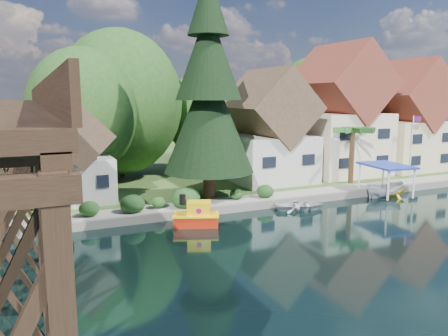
{
  "coord_description": "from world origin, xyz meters",
  "views": [
    {
      "loc": [
        -14.53,
        -21.38,
        8.88
      ],
      "look_at": [
        -2.21,
        6.0,
        3.87
      ],
      "focal_mm": 35.0,
      "sensor_mm": 36.0,
      "label": 1
    }
  ],
  "objects_px": {
    "tugboat": "(197,216)",
    "house_center": "(338,118)",
    "trestle_bridge": "(1,161)",
    "house_right": "(404,123)",
    "flagpole": "(413,140)",
    "shed": "(79,160)",
    "house_left": "(268,134)",
    "boat_yellow": "(392,189)",
    "boat_canopy": "(385,183)",
    "boat_white_a": "(300,204)",
    "conifer": "(209,92)",
    "palm_tree": "(353,131)"
  },
  "relations": [
    {
      "from": "house_left",
      "to": "boat_yellow",
      "type": "xyz_separation_m",
      "value": [
        7.52,
        -9.04,
        -4.43
      ]
    },
    {
      "from": "flagpole",
      "to": "tugboat",
      "type": "bearing_deg",
      "value": -168.31
    },
    {
      "from": "boat_white_a",
      "to": "boat_yellow",
      "type": "relative_size",
      "value": 1.44
    },
    {
      "from": "trestle_bridge",
      "to": "flagpole",
      "type": "height_order",
      "value": "trestle_bridge"
    },
    {
      "from": "house_left",
      "to": "conifer",
      "type": "bearing_deg",
      "value": -149.74
    },
    {
      "from": "palm_tree",
      "to": "boat_yellow",
      "type": "xyz_separation_m",
      "value": [
        0.83,
        -4.47,
        -4.77
      ]
    },
    {
      "from": "tugboat",
      "to": "boat_white_a",
      "type": "xyz_separation_m",
      "value": [
        8.94,
        0.74,
        -0.27
      ]
    },
    {
      "from": "trestle_bridge",
      "to": "house_left",
      "type": "xyz_separation_m",
      "value": [
        23.0,
        10.83,
        -0.21
      ]
    },
    {
      "from": "flagpole",
      "to": "boat_canopy",
      "type": "bearing_deg",
      "value": -150.98
    },
    {
      "from": "shed",
      "to": "tugboat",
      "type": "height_order",
      "value": "shed"
    },
    {
      "from": "house_center",
      "to": "boat_yellow",
      "type": "xyz_separation_m",
      "value": [
        -1.48,
        -9.54,
        -5.71
      ]
    },
    {
      "from": "house_left",
      "to": "boat_yellow",
      "type": "bearing_deg",
      "value": -50.22
    },
    {
      "from": "trestle_bridge",
      "to": "boat_white_a",
      "type": "height_order",
      "value": "trestle_bridge"
    },
    {
      "from": "tugboat",
      "to": "flagpole",
      "type": "bearing_deg",
      "value": 11.69
    },
    {
      "from": "house_center",
      "to": "shed",
      "type": "bearing_deg",
      "value": -175.76
    },
    {
      "from": "house_right",
      "to": "conifer",
      "type": "height_order",
      "value": "conifer"
    },
    {
      "from": "house_center",
      "to": "conifer",
      "type": "bearing_deg",
      "value": -162.91
    },
    {
      "from": "tugboat",
      "to": "boat_yellow",
      "type": "relative_size",
      "value": 1.31
    },
    {
      "from": "shed",
      "to": "conifer",
      "type": "bearing_deg",
      "value": -18.57
    },
    {
      "from": "house_center",
      "to": "house_right",
      "type": "relative_size",
      "value": 1.12
    },
    {
      "from": "trestle_bridge",
      "to": "house_right",
      "type": "xyz_separation_m",
      "value": [
        41.0,
        10.83,
        0.43
      ]
    },
    {
      "from": "house_left",
      "to": "boat_canopy",
      "type": "xyz_separation_m",
      "value": [
        6.76,
        -9.01,
        -3.88
      ]
    },
    {
      "from": "shed",
      "to": "house_left",
      "type": "bearing_deg",
      "value": 4.77
    },
    {
      "from": "shed",
      "to": "flagpole",
      "type": "distance_m",
      "value": 32.5
    },
    {
      "from": "boat_white_a",
      "to": "boat_canopy",
      "type": "distance_m",
      "value": 9.2
    },
    {
      "from": "palm_tree",
      "to": "shed",
      "type": "bearing_deg",
      "value": 172.92
    },
    {
      "from": "house_left",
      "to": "shed",
      "type": "relative_size",
      "value": 1.4
    },
    {
      "from": "trestle_bridge",
      "to": "boat_yellow",
      "type": "distance_m",
      "value": 30.93
    },
    {
      "from": "shed",
      "to": "boat_canopy",
      "type": "height_order",
      "value": "shed"
    },
    {
      "from": "house_center",
      "to": "boat_canopy",
      "type": "bearing_deg",
      "value": -103.23
    },
    {
      "from": "conifer",
      "to": "flagpole",
      "type": "xyz_separation_m",
      "value": [
        22.54,
        -0.02,
        -4.75
      ]
    },
    {
      "from": "trestle_bridge",
      "to": "flagpole",
      "type": "distance_m",
      "value": 37.82
    },
    {
      "from": "conifer",
      "to": "boat_canopy",
      "type": "height_order",
      "value": "conifer"
    },
    {
      "from": "trestle_bridge",
      "to": "conifer",
      "type": "distance_m",
      "value": 16.42
    },
    {
      "from": "trestle_bridge",
      "to": "boat_canopy",
      "type": "relative_size",
      "value": 9.05
    },
    {
      "from": "house_right",
      "to": "flagpole",
      "type": "bearing_deg",
      "value": -127.32
    },
    {
      "from": "tugboat",
      "to": "house_center",
      "type": "bearing_deg",
      "value": 27.59
    },
    {
      "from": "house_right",
      "to": "house_center",
      "type": "bearing_deg",
      "value": 176.82
    },
    {
      "from": "shed",
      "to": "conifer",
      "type": "height_order",
      "value": "conifer"
    },
    {
      "from": "trestle_bridge",
      "to": "house_left",
      "type": "bearing_deg",
      "value": 25.21
    },
    {
      "from": "house_right",
      "to": "boat_yellow",
      "type": "relative_size",
      "value": 4.63
    },
    {
      "from": "house_center",
      "to": "tugboat",
      "type": "distance_m",
      "value": 23.65
    },
    {
      "from": "trestle_bridge",
      "to": "house_center",
      "type": "relative_size",
      "value": 3.18
    },
    {
      "from": "house_left",
      "to": "boat_canopy",
      "type": "height_order",
      "value": "house_left"
    },
    {
      "from": "house_left",
      "to": "conifer",
      "type": "relative_size",
      "value": 0.61
    },
    {
      "from": "shed",
      "to": "boat_white_a",
      "type": "distance_m",
      "value": 17.82
    },
    {
      "from": "conifer",
      "to": "boat_yellow",
      "type": "xyz_separation_m",
      "value": [
        15.74,
        -4.25,
        -8.43
      ]
    },
    {
      "from": "house_right",
      "to": "house_left",
      "type": "bearing_deg",
      "value": -180.0
    },
    {
      "from": "house_left",
      "to": "palm_tree",
      "type": "relative_size",
      "value": 1.93
    },
    {
      "from": "tugboat",
      "to": "boat_yellow",
      "type": "distance_m",
      "value": 18.89
    }
  ]
}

